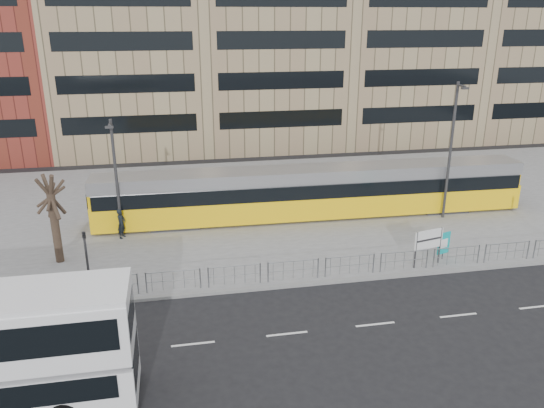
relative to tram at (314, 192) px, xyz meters
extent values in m
plane|color=black|center=(-2.68, -9.25, -1.83)|extent=(120.00, 120.00, 0.00)
cube|color=slate|center=(-2.68, 2.75, -1.76)|extent=(64.00, 24.00, 0.15)
cube|color=gray|center=(-2.68, -9.20, -1.76)|extent=(64.00, 0.25, 0.17)
cube|color=#93815F|center=(-12.68, 24.75, 9.17)|extent=(14.00, 16.00, 22.00)
cube|color=#93815F|center=(1.32, 24.75, 10.17)|extent=(14.00, 16.00, 24.00)
cube|color=#93815F|center=(15.32, 24.75, 8.67)|extent=(14.00, 16.00, 21.00)
cube|color=#93815F|center=(29.32, 24.75, 9.67)|extent=(14.00, 16.00, 23.00)
cylinder|color=gray|center=(-0.68, -8.75, -0.63)|extent=(32.00, 0.05, 0.05)
cylinder|color=gray|center=(-0.68, -8.75, -1.13)|extent=(32.00, 0.04, 0.04)
cylinder|color=gray|center=(-16.68, -8.75, -1.13)|extent=(0.07, 0.07, 1.10)
cube|color=white|center=(-1.68, -13.25, -1.83)|extent=(62.00, 0.12, 0.01)
cylinder|color=black|center=(-13.07, -14.74, -1.32)|extent=(1.02, 0.31, 1.02)
cube|color=yellow|center=(0.00, 0.00, -0.72)|extent=(28.52, 3.29, 1.63)
cube|color=black|center=(0.00, 0.00, 0.40)|extent=(28.12, 3.32, 0.92)
cube|color=#AAAAAF|center=(0.00, 0.00, 1.27)|extent=(28.52, 3.08, 0.81)
cube|color=yellow|center=(13.62, -0.29, -0.06)|extent=(1.27, 2.32, 2.64)
cube|color=yellow|center=(-13.62, 0.29, -0.06)|extent=(1.27, 2.32, 2.64)
cylinder|color=#2D2D30|center=(0.00, 0.00, 0.05)|extent=(2.48, 2.48, 3.05)
cube|color=#2D2D30|center=(9.15, -0.19, -1.43)|extent=(3.10, 2.62, 0.51)
cube|color=#2D2D30|center=(-9.15, 0.19, -1.43)|extent=(3.10, 2.62, 0.51)
cylinder|color=#2D2D30|center=(3.29, -8.62, -0.66)|extent=(0.09, 0.09, 2.05)
cylinder|color=#2D2D30|center=(4.85, -8.27, -0.66)|extent=(0.09, 0.09, 2.05)
cube|color=white|center=(4.07, -8.45, -0.17)|extent=(1.75, 0.47, 1.07)
cylinder|color=#2D2D30|center=(5.32, -7.84, -1.27)|extent=(0.06, 0.06, 0.83)
cube|color=#0B9FA2|center=(5.32, -7.84, -0.75)|extent=(0.81, 0.31, 1.25)
cube|color=white|center=(5.32, -7.88, -0.75)|extent=(0.50, 0.16, 0.52)
imported|color=black|center=(-12.36, -1.47, -0.77)|extent=(0.67, 0.78, 1.82)
cylinder|color=#2D2D30|center=(-13.41, -7.95, -0.18)|extent=(0.12, 0.12, 3.00)
imported|color=#2D2D30|center=(-13.41, -7.95, 0.92)|extent=(0.22, 0.24, 1.00)
cylinder|color=#2D2D30|center=(-12.41, -1.13, 1.91)|extent=(0.18, 0.18, 7.19)
cylinder|color=#2D2D30|center=(-12.41, -1.53, 5.30)|extent=(0.14, 0.90, 0.14)
cube|color=#2D2D30|center=(-12.41, -1.98, 5.20)|extent=(0.45, 0.20, 0.12)
cylinder|color=#2D2D30|center=(8.47, -1.91, 2.78)|extent=(0.18, 0.18, 8.92)
cylinder|color=#2D2D30|center=(8.47, -2.31, 7.04)|extent=(0.14, 0.90, 0.14)
cube|color=#2D2D30|center=(8.47, -2.76, 6.94)|extent=(0.45, 0.20, 0.12)
cylinder|color=#31221B|center=(-15.48, -4.23, 0.29)|extent=(0.44, 0.44, 3.95)
camera|label=1|loc=(-8.95, -32.32, 11.06)|focal=35.00mm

